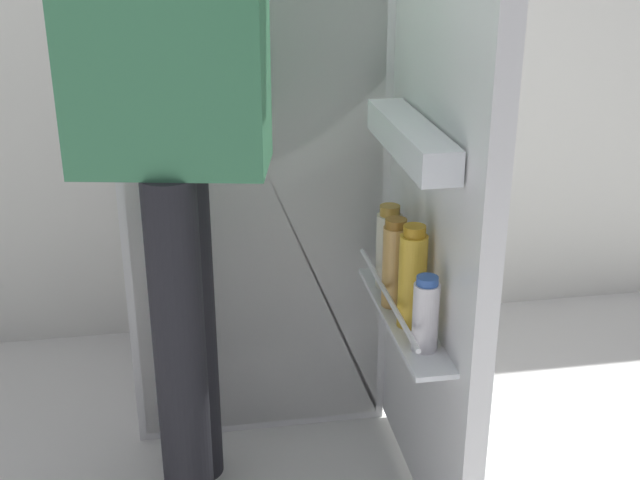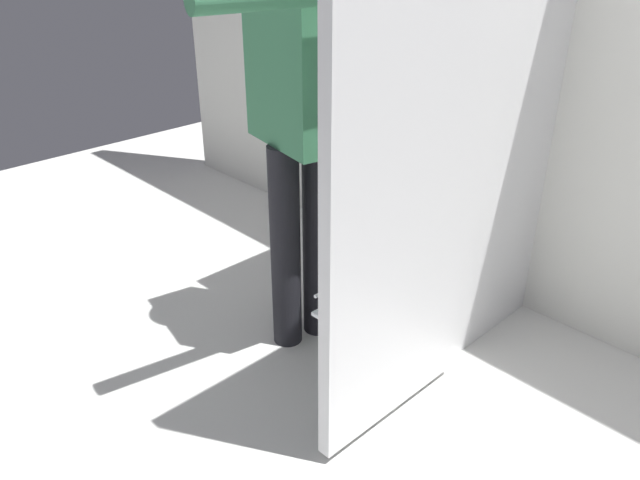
# 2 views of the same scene
# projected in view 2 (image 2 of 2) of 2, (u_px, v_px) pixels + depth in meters

# --- Properties ---
(ground_plane) EXTENTS (6.22, 6.22, 0.00)m
(ground_plane) POSITION_uv_depth(u_px,v_px,m) (332.00, 356.00, 2.56)
(ground_plane) COLOR silver
(kitchen_wall) EXTENTS (4.40, 0.10, 2.51)m
(kitchen_wall) POSITION_uv_depth(u_px,v_px,m) (498.00, 11.00, 2.56)
(kitchen_wall) COLOR silver
(kitchen_wall) RESTS_ON ground_plane
(refrigerator) EXTENTS (0.74, 1.31, 1.65)m
(refrigerator) POSITION_uv_depth(u_px,v_px,m) (432.00, 135.00, 2.48)
(refrigerator) COLOR white
(refrigerator) RESTS_ON ground_plane
(person) EXTENTS (0.56, 0.79, 1.72)m
(person) POSITION_uv_depth(u_px,v_px,m) (301.00, 95.00, 2.21)
(person) COLOR black
(person) RESTS_ON ground_plane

